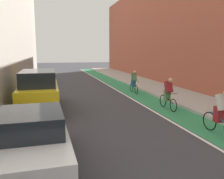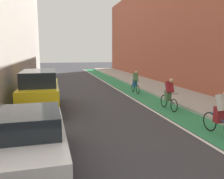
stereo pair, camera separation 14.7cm
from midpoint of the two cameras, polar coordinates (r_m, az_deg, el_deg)
name	(u,v)px [view 2 (the right image)]	position (r m, az deg, el deg)	size (l,w,h in m)	color
ground_plane	(92,97)	(15.16, -4.52, -1.86)	(96.09, 96.09, 0.00)	#38383D
bike_lane_paint	(131,90)	(17.85, 4.81, -0.19)	(1.60, 43.68, 0.00)	#2D8451
lane_divider_stripe	(119,91)	(17.59, 2.03, -0.30)	(0.12, 43.68, 0.00)	white
sidewalk_right	(160,88)	(18.72, 11.66, 0.30)	(3.11, 43.68, 0.14)	#A8A59E
building_facade_right	(181,27)	(21.65, 16.55, 14.20)	(2.40, 39.68, 9.86)	#9E4C38
parked_sedan_white	(27,140)	(6.18, -19.21, -11.30)	(1.96, 4.25, 1.53)	silver
parked_suv_yellow_cab	(40,90)	(12.19, -16.62, -0.07)	(1.85, 4.75, 1.98)	yellow
cyclist_mid	(221,113)	(9.02, 25.14, -5.06)	(0.48, 1.74, 1.63)	black
cyclist_trailing	(169,93)	(12.16, 13.86, -0.79)	(0.48, 1.69, 1.60)	black
cyclist_far	(135,81)	(16.69, 5.88, 2.07)	(0.48, 1.66, 1.59)	black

